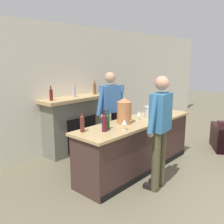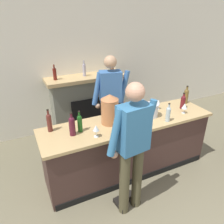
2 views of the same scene
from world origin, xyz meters
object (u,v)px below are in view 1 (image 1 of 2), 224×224
at_px(wine_bottle_port_short, 104,122).
at_px(wine_bottle_merlot_tall, 166,106).
at_px(person_bartender, 110,113).
at_px(wine_bottle_chardonnay_pale, 82,123).
at_px(copper_dispenser, 124,111).
at_px(wine_glass_front_right, 139,114).
at_px(wine_glass_near_bucket, 170,108).
at_px(wine_bottle_riesling_slim, 165,111).
at_px(wine_bottle_cabernet_heavy, 165,103).
at_px(wine_glass_by_dispenser, 127,113).
at_px(person_customer, 160,128).
at_px(fireplace_stone, 75,124).
at_px(ice_bucket_steel, 150,112).
at_px(wine_glass_back_row, 150,108).
at_px(wine_glass_front_left, 124,122).
at_px(wine_bottle_burgundy_dark, 108,121).

relative_size(wine_bottle_port_short, wine_bottle_merlot_tall, 1.20).
height_order(person_bartender, wine_bottle_port_short, person_bartender).
bearing_deg(wine_bottle_port_short, wine_bottle_chardonnay_pale, 137.54).
bearing_deg(copper_dispenser, wine_bottle_chardonnay_pale, 170.34).
distance_m(wine_glass_front_right, wine_glass_near_bucket, 0.85).
height_order(wine_bottle_chardonnay_pale, wine_glass_front_right, wine_bottle_chardonnay_pale).
relative_size(wine_bottle_riesling_slim, wine_glass_near_bucket, 1.74).
height_order(copper_dispenser, wine_bottle_cabernet_heavy, copper_dispenser).
bearing_deg(wine_glass_by_dispenser, person_customer, -108.41).
bearing_deg(fireplace_stone, copper_dispenser, -96.19).
relative_size(wine_bottle_chardonnay_pale, wine_bottle_riesling_slim, 1.13).
relative_size(ice_bucket_steel, wine_glass_near_bucket, 1.30).
relative_size(wine_bottle_chardonnay_pale, wine_glass_back_row, 1.91).
height_order(person_customer, wine_bottle_merlot_tall, person_customer).
bearing_deg(wine_bottle_port_short, fireplace_stone, 65.06).
distance_m(fireplace_stone, wine_bottle_merlot_tall, 2.01).
height_order(ice_bucket_steel, wine_glass_front_left, ice_bucket_steel).
xyz_separation_m(person_customer, wine_bottle_cabernet_heavy, (1.57, 0.83, 0.08)).
bearing_deg(copper_dispenser, wine_glass_near_bucket, -9.97).
xyz_separation_m(person_bartender, wine_bottle_cabernet_heavy, (1.22, -0.50, 0.08)).
height_order(copper_dispenser, wine_glass_front_right, copper_dispenser).
bearing_deg(copper_dispenser, wine_bottle_merlot_tall, -2.63).
bearing_deg(wine_bottle_cabernet_heavy, wine_bottle_chardonnay_pale, 178.72).
xyz_separation_m(person_bartender, wine_bottle_merlot_tall, (1.02, -0.65, 0.07)).
height_order(wine_bottle_port_short, wine_glass_near_bucket, wine_bottle_port_short).
height_order(wine_glass_front_right, wine_glass_back_row, wine_glass_back_row).
height_order(person_bartender, wine_bottle_merlot_tall, person_bartender).
bearing_deg(ice_bucket_steel, person_customer, -137.66).
relative_size(wine_bottle_cabernet_heavy, wine_glass_front_right, 1.95).
distance_m(wine_glass_by_dispenser, wine_glass_near_bucket, 1.03).
height_order(wine_bottle_merlot_tall, wine_bottle_burgundy_dark, wine_bottle_burgundy_dark).
height_order(wine_bottle_cabernet_heavy, wine_bottle_merlot_tall, wine_bottle_cabernet_heavy).
distance_m(wine_bottle_chardonnay_pale, wine_glass_near_bucket, 2.07).
relative_size(fireplace_stone, wine_glass_back_row, 9.29).
xyz_separation_m(copper_dispenser, wine_bottle_chardonnay_pale, (-0.83, 0.14, -0.08)).
bearing_deg(ice_bucket_steel, wine_bottle_merlot_tall, 1.78).
bearing_deg(person_bartender, copper_dispenser, -116.20).
relative_size(wine_glass_near_bucket, wine_glass_front_left, 0.97).
xyz_separation_m(wine_glass_front_right, wine_glass_back_row, (0.54, 0.13, 0.01)).
bearing_deg(wine_glass_by_dispenser, wine_bottle_burgundy_dark, -167.23).
height_order(fireplace_stone, copper_dispenser, fireplace_stone).
distance_m(wine_bottle_port_short, wine_bottle_chardonnay_pale, 0.34).
height_order(copper_dispenser, wine_bottle_chardonnay_pale, copper_dispenser).
distance_m(person_customer, wine_glass_back_row, 1.29).
xyz_separation_m(wine_bottle_burgundy_dark, wine_glass_near_bucket, (1.67, -0.17, -0.02)).
relative_size(person_customer, wine_bottle_riesling_slim, 6.12).
xyz_separation_m(fireplace_stone, wine_glass_front_left, (-0.48, -1.79, 0.44)).
height_order(wine_bottle_port_short, wine_bottle_chardonnay_pale, wine_bottle_chardonnay_pale).
bearing_deg(wine_glass_near_bucket, wine_glass_by_dispenser, 161.37).
bearing_deg(wine_bottle_cabernet_heavy, wine_glass_back_row, 179.75).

